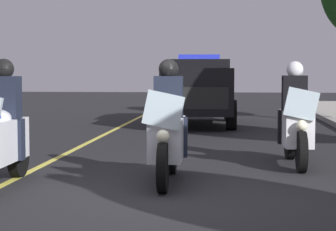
% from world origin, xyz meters
% --- Properties ---
extents(ground_plane, '(80.00, 80.00, 0.00)m').
position_xyz_m(ground_plane, '(0.00, 0.00, 0.00)').
color(ground_plane, black).
extents(police_motorcycle_lead_left, '(2.14, 0.57, 1.72)m').
position_xyz_m(police_motorcycle_lead_left, '(-0.51, -2.16, 0.70)').
color(police_motorcycle_lead_left, black).
rests_on(police_motorcycle_lead_left, ground).
extents(police_motorcycle_lead_right, '(2.14, 0.57, 1.72)m').
position_xyz_m(police_motorcycle_lead_right, '(-1.03, 0.04, 0.70)').
color(police_motorcycle_lead_right, black).
rests_on(police_motorcycle_lead_right, ground).
extents(police_motorcycle_trailing, '(2.14, 0.57, 1.72)m').
position_xyz_m(police_motorcycle_trailing, '(-2.82, 1.98, 0.70)').
color(police_motorcycle_trailing, black).
rests_on(police_motorcycle_trailing, ground).
extents(police_suv, '(4.95, 2.17, 2.05)m').
position_xyz_m(police_suv, '(-10.61, 0.01, 1.07)').
color(police_suv, black).
rests_on(police_suv, ground).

